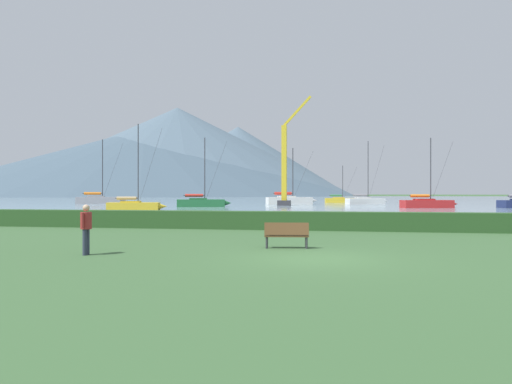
{
  "coord_description": "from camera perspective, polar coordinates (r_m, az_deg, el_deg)",
  "views": [
    {
      "loc": [
        0.64,
        -14.29,
        2.04
      ],
      "look_at": [
        -11.71,
        56.51,
        2.14
      ],
      "focal_mm": 32.35,
      "sensor_mm": 36.0,
      "label": 1
    }
  ],
  "objects": [
    {
      "name": "sailboat_slip_8",
      "position": [
        80.88,
        4.2,
        -1.0
      ],
      "size": [
        9.2,
        5.2,
        9.87
      ],
      "rotation": [
        0.0,
        0.0,
        0.34
      ],
      "color": "white",
      "rests_on": "harbor_water"
    },
    {
      "name": "harbor_water",
      "position": [
        151.31,
        9.65,
        -0.85
      ],
      "size": [
        320.0,
        246.0,
        0.0
      ],
      "primitive_type": "cube",
      "color": "gray",
      "rests_on": "ground_plane"
    },
    {
      "name": "sailboat_slip_11",
      "position": [
        65.64,
        20.43,
        -1.3
      ],
      "size": [
        7.8,
        3.84,
        9.38
      ],
      "rotation": [
        0.0,
        0.0,
        0.25
      ],
      "color": "red",
      "rests_on": "harbor_water"
    },
    {
      "name": "park_bench_near_path",
      "position": [
        16.92,
        3.8,
        -5.19
      ],
      "size": [
        1.65,
        0.65,
        0.95
      ],
      "rotation": [
        0.0,
        0.0,
        0.11
      ],
      "color": "brown",
      "rests_on": "ground_plane"
    },
    {
      "name": "hedge_line",
      "position": [
        25.35,
        8.45,
        -3.56
      ],
      "size": [
        80.0,
        1.2,
        1.0
      ],
      "primitive_type": "cube",
      "color": "#284C23",
      "rests_on": "ground_plane"
    },
    {
      "name": "sailboat_slip_5",
      "position": [
        89.59,
        -18.8,
        -0.9
      ],
      "size": [
        9.01,
        5.42,
        11.85
      ],
      "rotation": [
        0.0,
        0.0,
        0.39
      ],
      "color": "#9E9EA3",
      "rests_on": "harbor_water"
    },
    {
      "name": "person_seated_viewer",
      "position": [
        16.07,
        -20.27,
        -3.87
      ],
      "size": [
        0.36,
        0.57,
        1.65
      ],
      "rotation": [
        0.0,
        0.0,
        0.06
      ],
      "color": "#2D3347",
      "rests_on": "ground_plane"
    },
    {
      "name": "distant_hill_east_ridge",
      "position": [
        407.32,
        -2.24,
        3.87
      ],
      "size": [
        194.14,
        194.14,
        60.23
      ],
      "primitive_type": "cone",
      "color": "#4C6070",
      "rests_on": "ground_plane"
    },
    {
      "name": "distant_hill_central_peak",
      "position": [
        366.74,
        -9.7,
        4.97
      ],
      "size": [
        271.18,
        271.18,
        68.63
      ],
      "primitive_type": "cone",
      "color": "#4C6070",
      "rests_on": "ground_plane"
    },
    {
      "name": "sailboat_slip_1",
      "position": [
        54.73,
        -14.79,
        -1.61
      ],
      "size": [
        6.83,
        3.28,
        9.96
      ],
      "rotation": [
        0.0,
        0.0,
        0.24
      ],
      "color": "gold",
      "rests_on": "harbor_water"
    },
    {
      "name": "sailboat_slip_2",
      "position": [
        66.61,
        -6.76,
        -1.27
      ],
      "size": [
        7.91,
        4.34,
        9.96
      ],
      "rotation": [
        0.0,
        0.0,
        0.32
      ],
      "color": "#236B38",
      "rests_on": "harbor_water"
    },
    {
      "name": "sailboat_slip_0",
      "position": [
        83.03,
        13.4,
        -1.04
      ],
      "size": [
        7.66,
        4.44,
        11.07
      ],
      "rotation": [
        0.0,
        0.0,
        0.36
      ],
      "color": "white",
      "rests_on": "harbor_water"
    },
    {
      "name": "sailboat_slip_9",
      "position": [
        94.27,
        10.42,
        -0.97
      ],
      "size": [
        7.05,
        2.7,
        7.49
      ],
      "rotation": [
        0.0,
        0.0,
        0.11
      ],
      "color": "gold",
      "rests_on": "harbor_water"
    },
    {
      "name": "distant_hill_west_ridge",
      "position": [
        349.78,
        -13.53,
        3.62
      ],
      "size": [
        303.09,
        303.09,
        49.26
      ],
      "primitive_type": "cone",
      "color": "#425666",
      "rests_on": "ground_plane"
    },
    {
      "name": "ground_plane",
      "position": [
        14.45,
        7.34,
        -8.19
      ],
      "size": [
        1000.0,
        1000.0,
        0.0
      ],
      "primitive_type": "plane",
      "color": "#385B33"
    },
    {
      "name": "dock_crane",
      "position": [
        73.55,
        3.61,
        2.68
      ],
      "size": [
        5.33,
        2.0,
        17.37
      ],
      "color": "#333338",
      "rests_on": "ground_plane"
    }
  ]
}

